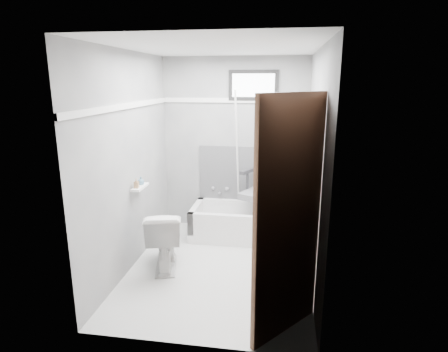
% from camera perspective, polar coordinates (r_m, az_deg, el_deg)
% --- Properties ---
extents(floor, '(2.60, 2.60, 0.00)m').
position_cam_1_polar(floor, '(4.40, -0.72, -13.85)').
color(floor, white).
rests_on(floor, ground).
extents(ceiling, '(2.60, 2.60, 0.00)m').
position_cam_1_polar(ceiling, '(3.89, -0.84, 19.04)').
color(ceiling, silver).
rests_on(ceiling, floor).
extents(wall_back, '(2.00, 0.02, 2.40)m').
position_cam_1_polar(wall_back, '(5.24, 1.61, 4.66)').
color(wall_back, slate).
rests_on(wall_back, floor).
extents(wall_front, '(2.00, 0.02, 2.40)m').
position_cam_1_polar(wall_front, '(2.75, -5.31, -4.37)').
color(wall_front, slate).
rests_on(wall_front, floor).
extents(wall_left, '(0.02, 2.60, 2.40)m').
position_cam_1_polar(wall_left, '(4.26, -14.17, 1.97)').
color(wall_left, slate).
rests_on(wall_left, floor).
extents(wall_right, '(0.02, 2.60, 2.40)m').
position_cam_1_polar(wall_right, '(3.94, 13.71, 1.02)').
color(wall_right, slate).
rests_on(wall_right, floor).
extents(bathtub, '(1.50, 0.70, 0.42)m').
position_cam_1_polar(bathtub, '(5.13, 3.57, -7.08)').
color(bathtub, white).
rests_on(bathtub, floor).
extents(office_chair, '(0.88, 0.88, 1.14)m').
position_cam_1_polar(office_chair, '(4.98, 6.40, -1.97)').
color(office_chair, slate).
rests_on(office_chair, bathtub).
extents(toilet, '(0.55, 0.77, 0.69)m').
position_cam_1_polar(toilet, '(4.34, -9.06, -9.42)').
color(toilet, white).
rests_on(toilet, floor).
extents(door, '(0.78, 0.78, 2.00)m').
position_cam_1_polar(door, '(2.79, 15.11, -9.00)').
color(door, '#50361D').
rests_on(door, floor).
extents(window, '(0.66, 0.04, 0.40)m').
position_cam_1_polar(window, '(5.13, 4.50, 13.62)').
color(window, black).
rests_on(window, wall_back).
extents(backerboard, '(1.50, 0.02, 0.78)m').
position_cam_1_polar(backerboard, '(5.29, 4.25, 0.29)').
color(backerboard, '#4C4C4F').
rests_on(backerboard, wall_back).
extents(trim_back, '(2.00, 0.02, 0.06)m').
position_cam_1_polar(trim_back, '(5.16, 1.64, 11.44)').
color(trim_back, white).
rests_on(trim_back, wall_back).
extents(trim_left, '(0.02, 2.60, 0.06)m').
position_cam_1_polar(trim_left, '(4.17, -14.53, 10.31)').
color(trim_left, white).
rests_on(trim_left, wall_left).
extents(pole, '(0.02, 0.62, 1.86)m').
position_cam_1_polar(pole, '(5.03, 2.06, 2.50)').
color(pole, white).
rests_on(pole, bathtub).
extents(shelf, '(0.10, 0.32, 0.02)m').
position_cam_1_polar(shelf, '(4.38, -12.66, -1.65)').
color(shelf, white).
rests_on(shelf, wall_left).
extents(soap_bottle_a, '(0.05, 0.05, 0.11)m').
position_cam_1_polar(soap_bottle_a, '(4.30, -13.22, -1.10)').
color(soap_bottle_a, '#96714B').
rests_on(soap_bottle_a, shelf).
extents(soap_bottle_b, '(0.09, 0.09, 0.10)m').
position_cam_1_polar(soap_bottle_b, '(4.42, -12.55, -0.70)').
color(soap_bottle_b, slate).
rests_on(soap_bottle_b, shelf).
extents(faucet, '(0.26, 0.10, 0.16)m').
position_cam_1_polar(faucet, '(5.39, -0.59, -2.16)').
color(faucet, silver).
rests_on(faucet, wall_back).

